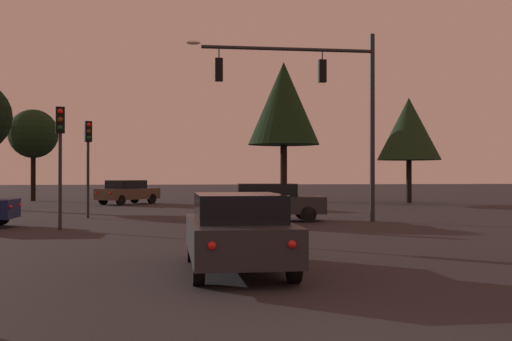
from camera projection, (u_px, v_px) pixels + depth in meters
name	position (u px, v px, depth m)	size (l,w,h in m)	color
ground_plane	(217.00, 213.00, 30.08)	(168.00, 168.00, 0.00)	#262326
traffic_signal_mast_arm	(321.00, 93.00, 24.69)	(7.57, 0.44, 7.56)	#232326
traffic_light_corner_left	(88.00, 149.00, 26.78)	(0.36, 0.39, 4.20)	#232326
traffic_light_corner_right	(60.00, 143.00, 21.10)	(0.34, 0.38, 4.20)	#232326
car_nearside_lane	(238.00, 231.00, 12.08)	(1.92, 4.46, 1.52)	#232328
car_crossing_left	(269.00, 201.00, 25.11)	(4.50, 2.15, 1.52)	#232328
car_far_lane	(128.00, 192.00, 39.07)	(3.99, 4.23, 1.52)	#473828
tree_behind_sign	(33.00, 134.00, 44.01)	(3.47, 3.47, 6.51)	black
tree_left_far	(284.00, 104.00, 43.63)	(5.04, 5.04, 9.83)	black
tree_right_cluster	(409.00, 129.00, 41.08)	(4.19, 4.19, 6.98)	black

